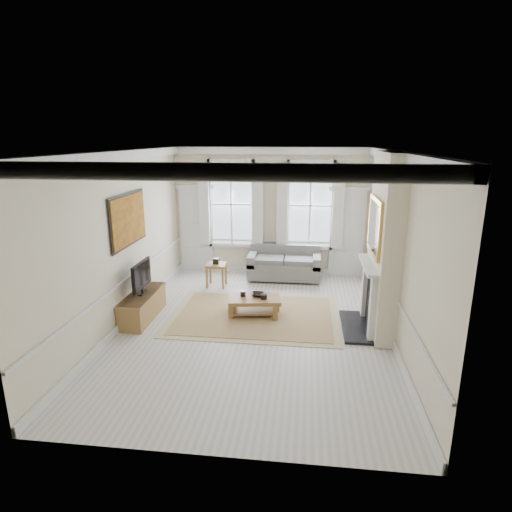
# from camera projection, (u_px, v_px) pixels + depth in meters

# --- Properties ---
(floor) EXTENTS (7.20, 7.20, 0.00)m
(floor) POSITION_uv_depth(u_px,v_px,m) (254.00, 327.00, 8.48)
(floor) COLOR #B7B5AD
(floor) RESTS_ON ground
(ceiling) EXTENTS (7.20, 7.20, 0.00)m
(ceiling) POSITION_uv_depth(u_px,v_px,m) (254.00, 151.00, 7.57)
(ceiling) COLOR white
(ceiling) RESTS_ON back_wall
(back_wall) EXTENTS (5.20, 0.00, 5.20)m
(back_wall) POSITION_uv_depth(u_px,v_px,m) (270.00, 212.00, 11.47)
(back_wall) COLOR beige
(back_wall) RESTS_ON floor
(left_wall) EXTENTS (0.00, 7.20, 7.20)m
(left_wall) POSITION_uv_depth(u_px,v_px,m) (122.00, 240.00, 8.33)
(left_wall) COLOR beige
(left_wall) RESTS_ON floor
(right_wall) EXTENTS (0.00, 7.20, 7.20)m
(right_wall) POSITION_uv_depth(u_px,v_px,m) (396.00, 248.00, 7.73)
(right_wall) COLOR beige
(right_wall) RESTS_ON floor
(window_left) EXTENTS (1.26, 0.20, 2.20)m
(window_left) POSITION_uv_depth(u_px,v_px,m) (232.00, 204.00, 11.49)
(window_left) COLOR #B2BCC6
(window_left) RESTS_ON back_wall
(window_right) EXTENTS (1.26, 0.20, 2.20)m
(window_right) POSITION_uv_depth(u_px,v_px,m) (310.00, 205.00, 11.25)
(window_right) COLOR #B2BCC6
(window_right) RESTS_ON back_wall
(door_left) EXTENTS (0.90, 0.08, 2.30)m
(door_left) POSITION_uv_depth(u_px,v_px,m) (196.00, 230.00, 11.82)
(door_left) COLOR silver
(door_left) RESTS_ON floor
(door_right) EXTENTS (0.90, 0.08, 2.30)m
(door_right) POSITION_uv_depth(u_px,v_px,m) (347.00, 234.00, 11.35)
(door_right) COLOR silver
(door_right) RESTS_ON floor
(painting) EXTENTS (0.05, 1.66, 1.06)m
(painting) POSITION_uv_depth(u_px,v_px,m) (129.00, 220.00, 8.51)
(painting) COLOR #A87C1C
(painting) RESTS_ON left_wall
(chimney_breast) EXTENTS (0.35, 1.70, 3.38)m
(chimney_breast) POSITION_uv_depth(u_px,v_px,m) (385.00, 245.00, 7.94)
(chimney_breast) COLOR beige
(chimney_breast) RESTS_ON floor
(hearth) EXTENTS (0.55, 1.50, 0.05)m
(hearth) POSITION_uv_depth(u_px,v_px,m) (356.00, 327.00, 8.44)
(hearth) COLOR black
(hearth) RESTS_ON floor
(fireplace) EXTENTS (0.21, 1.45, 1.33)m
(fireplace) POSITION_uv_depth(u_px,v_px,m) (369.00, 293.00, 8.23)
(fireplace) COLOR silver
(fireplace) RESTS_ON floor
(mirror) EXTENTS (0.06, 1.26, 1.06)m
(mirror) POSITION_uv_depth(u_px,v_px,m) (374.00, 226.00, 7.87)
(mirror) COLOR gold
(mirror) RESTS_ON chimney_breast
(sofa) EXTENTS (1.88, 0.92, 0.87)m
(sofa) POSITION_uv_depth(u_px,v_px,m) (284.00, 265.00, 11.31)
(sofa) COLOR #5E5E5B
(sofa) RESTS_ON floor
(side_table) EXTENTS (0.49, 0.49, 0.59)m
(side_table) POSITION_uv_depth(u_px,v_px,m) (216.00, 268.00, 10.70)
(side_table) COLOR brown
(side_table) RESTS_ON floor
(rug) EXTENTS (3.50, 2.60, 0.02)m
(rug) POSITION_uv_depth(u_px,v_px,m) (255.00, 315.00, 9.02)
(rug) COLOR #A98057
(rug) RESTS_ON floor
(coffee_table) EXTENTS (1.16, 0.77, 0.40)m
(coffee_table) POSITION_uv_depth(u_px,v_px,m) (255.00, 301.00, 8.94)
(coffee_table) COLOR brown
(coffee_table) RESTS_ON rug
(ceramic_pot_a) EXTENTS (0.11, 0.11, 0.11)m
(ceramic_pot_a) POSITION_uv_depth(u_px,v_px,m) (243.00, 294.00, 8.98)
(ceramic_pot_a) COLOR black
(ceramic_pot_a) RESTS_ON coffee_table
(ceramic_pot_b) EXTENTS (0.14, 0.14, 0.10)m
(ceramic_pot_b) POSITION_uv_depth(u_px,v_px,m) (264.00, 297.00, 8.84)
(ceramic_pot_b) COLOR black
(ceramic_pot_b) RESTS_ON coffee_table
(bowl) EXTENTS (0.30, 0.30, 0.07)m
(bowl) POSITION_uv_depth(u_px,v_px,m) (257.00, 294.00, 9.00)
(bowl) COLOR black
(bowl) RESTS_ON coffee_table
(tv_stand) EXTENTS (0.48, 1.51, 0.54)m
(tv_stand) POSITION_uv_depth(u_px,v_px,m) (143.00, 306.00, 8.83)
(tv_stand) COLOR brown
(tv_stand) RESTS_ON floor
(tv) EXTENTS (0.08, 0.90, 0.68)m
(tv) POSITION_uv_depth(u_px,v_px,m) (142.00, 275.00, 8.65)
(tv) COLOR black
(tv) RESTS_ON tv_stand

